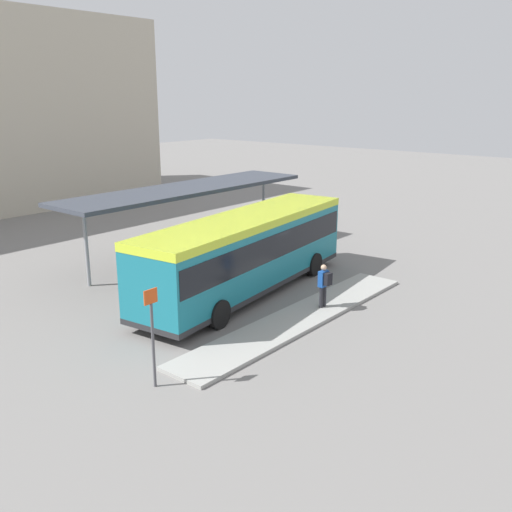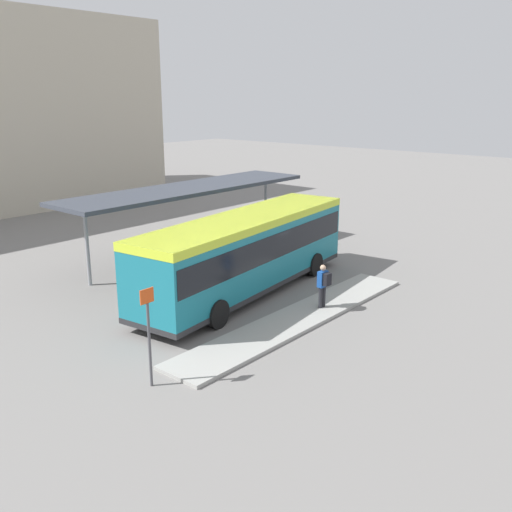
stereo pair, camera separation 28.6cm
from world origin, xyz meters
TOP-DOWN VIEW (x-y plane):
  - ground_plane at (0.00, 0.00)m, footprint 120.00×120.00m
  - curb_island at (-0.94, -3.27)m, footprint 11.67×1.80m
  - city_bus at (0.01, 0.00)m, footprint 11.59×3.89m
  - pedestrian_waiting at (0.34, -3.42)m, footprint 0.41×0.43m
  - bicycle_red at (8.53, 2.46)m, footprint 0.48×1.67m
  - bicycle_black at (8.11, 3.18)m, footprint 0.48×1.67m
  - bicycle_yellow at (8.36, 3.91)m, footprint 0.48×1.56m
  - station_shelter at (2.22, 5.62)m, footprint 13.54×3.21m
  - platform_sign at (-7.41, -3.05)m, footprint 0.44×0.08m

SIDE VIEW (x-z plane):
  - ground_plane at x=0.00m, z-range 0.00..0.00m
  - curb_island at x=-0.94m, z-range 0.00..0.12m
  - bicycle_yellow at x=8.36m, z-range 0.00..0.68m
  - bicycle_red at x=8.53m, z-range 0.00..0.72m
  - bicycle_black at x=8.11m, z-range 0.00..0.73m
  - pedestrian_waiting at x=0.34m, z-range 0.24..1.86m
  - platform_sign at x=-7.41m, z-range 0.16..2.96m
  - city_bus at x=0.01m, z-range 0.27..3.40m
  - station_shelter at x=2.22m, z-range 1.60..5.05m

